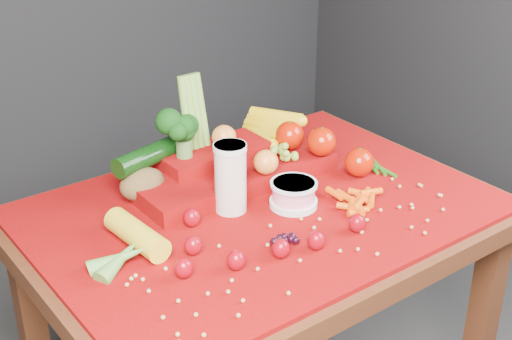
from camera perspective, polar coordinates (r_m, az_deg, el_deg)
table at (r=1.75m, az=0.40°, el=-5.99°), size 1.10×0.80×0.75m
red_cloth at (r=1.69m, az=0.41°, el=-3.09°), size 1.05×0.75×0.01m
milk_glass at (r=1.63m, az=-2.06°, el=-0.44°), size 0.08×0.08×0.17m
yogurt_bowl at (r=1.68m, az=3.03°, el=-1.87°), size 0.11×0.11×0.06m
strawberry_scatter at (r=1.51m, az=-0.31°, el=-5.74°), size 0.44×0.28×0.05m
dark_grape_cluster at (r=1.53m, az=2.27°, el=-5.73°), size 0.06×0.05×0.03m
soybean_scatter at (r=1.56m, az=4.89°, el=-5.63°), size 0.84×0.24×0.01m
corn_ear at (r=1.51m, az=-10.32°, el=-6.35°), size 0.19×0.24×0.06m
potato at (r=1.73m, az=-9.06°, el=-1.14°), size 0.12×0.08×0.08m
baby_carrot_pile at (r=1.71m, az=8.14°, el=-2.15°), size 0.18×0.17×0.03m
green_bean_pile at (r=1.91m, az=9.54°, el=0.40°), size 0.14×0.12×0.01m
produce_mound at (r=1.80m, az=-1.57°, el=1.00°), size 0.60×0.35×0.27m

